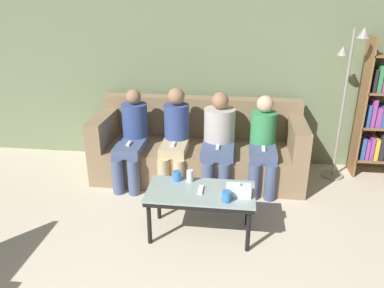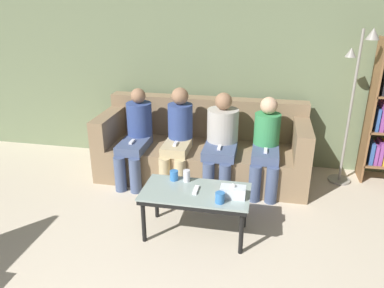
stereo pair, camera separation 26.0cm
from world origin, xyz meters
name	(u,v)px [view 1 (the left image)]	position (x,y,z in m)	size (l,w,h in m)	color
wall_back	(204,63)	(0.00, 3.73, 1.30)	(12.00, 0.06, 2.60)	#707F5B
couch	(199,149)	(0.00, 3.21, 0.33)	(2.47, 0.91, 0.91)	#897051
coffee_table	(201,195)	(0.16, 1.95, 0.41)	(0.98, 0.51, 0.46)	#8C9E99
cup_near_left	(190,176)	(0.03, 2.12, 0.51)	(0.06, 0.06, 0.11)	silver
cup_near_right	(227,197)	(0.39, 1.79, 0.50)	(0.08, 0.08, 0.10)	#3372BF
cup_far_center	(177,176)	(-0.09, 2.12, 0.50)	(0.08, 0.08, 0.09)	#3372BF
tissue_box	(238,190)	(0.49, 1.91, 0.51)	(0.22, 0.12, 0.13)	silver
game_remote	(201,190)	(0.16, 1.95, 0.47)	(0.04, 0.15, 0.02)	white
bookshelf	(384,113)	(2.18, 3.50, 0.80)	(0.74, 0.32, 1.68)	brown
standing_lamp	(347,90)	(1.67, 3.36, 1.10)	(0.31, 0.26, 1.78)	gray
seated_person_left_end	(133,136)	(-0.75, 2.96, 0.57)	(0.31, 0.70, 1.09)	#47567A
seated_person_mid_left	(175,135)	(-0.25, 2.99, 0.59)	(0.31, 0.63, 1.12)	tan
seated_person_mid_right	(219,137)	(0.25, 3.00, 0.58)	(0.36, 0.68, 1.08)	#47567A
seated_person_right_end	(263,142)	(0.75, 2.98, 0.56)	(0.31, 0.63, 1.06)	#47567A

